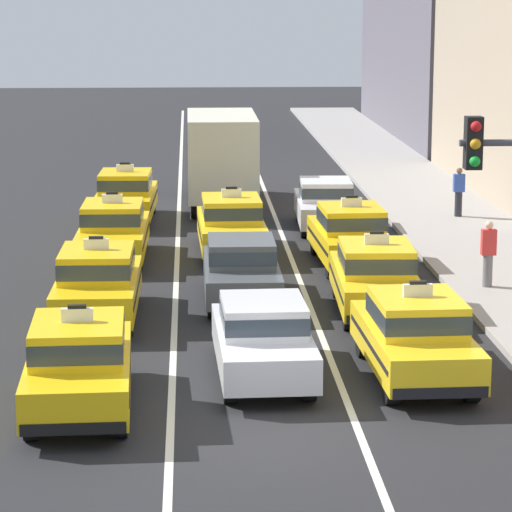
% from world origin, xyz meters
% --- Properties ---
extents(ground_plane, '(160.00, 160.00, 0.00)m').
position_xyz_m(ground_plane, '(0.00, 0.00, 0.00)').
color(ground_plane, '#232326').
extents(lane_stripe_left_center, '(0.14, 80.00, 0.01)m').
position_xyz_m(lane_stripe_left_center, '(-1.60, 20.00, 0.00)').
color(lane_stripe_left_center, silver).
rests_on(lane_stripe_left_center, ground).
extents(lane_stripe_center_right, '(0.14, 80.00, 0.01)m').
position_xyz_m(lane_stripe_center_right, '(1.60, 20.00, 0.00)').
color(lane_stripe_center_right, silver).
rests_on(lane_stripe_center_right, ground).
extents(sidewalk_curb, '(4.00, 90.00, 0.15)m').
position_xyz_m(sidewalk_curb, '(7.20, 15.00, 0.07)').
color(sidewalk_curb, '#9E9993').
rests_on(sidewalk_curb, ground).
extents(taxi_left_nearest, '(1.97, 4.62, 1.96)m').
position_xyz_m(taxi_left_nearest, '(-3.22, 1.48, 0.88)').
color(taxi_left_nearest, black).
rests_on(taxi_left_nearest, ground).
extents(taxi_left_second, '(1.85, 4.57, 1.96)m').
position_xyz_m(taxi_left_second, '(-3.34, 7.87, 0.88)').
color(taxi_left_second, black).
rests_on(taxi_left_second, ground).
extents(taxi_left_third, '(1.87, 4.58, 1.96)m').
position_xyz_m(taxi_left_third, '(-3.35, 14.31, 0.88)').
color(taxi_left_third, black).
rests_on(taxi_left_third, ground).
extents(taxi_left_fourth, '(1.94, 4.61, 1.96)m').
position_xyz_m(taxi_left_fourth, '(-3.30, 20.47, 0.88)').
color(taxi_left_fourth, black).
rests_on(taxi_left_fourth, ground).
extents(sedan_center_nearest, '(1.89, 4.35, 1.58)m').
position_xyz_m(sedan_center_nearest, '(0.15, 3.16, 0.85)').
color(sedan_center_nearest, black).
rests_on(sedan_center_nearest, ground).
extents(sedan_center_second, '(1.78, 4.31, 1.58)m').
position_xyz_m(sedan_center_second, '(-0.01, 9.29, 0.85)').
color(sedan_center_second, black).
rests_on(sedan_center_second, ground).
extents(taxi_center_third, '(1.92, 4.60, 1.96)m').
position_xyz_m(taxi_center_third, '(-0.06, 15.09, 0.88)').
color(taxi_center_third, black).
rests_on(taxi_center_third, ground).
extents(box_truck_center_fourth, '(2.31, 6.96, 3.27)m').
position_xyz_m(box_truck_center_fourth, '(-0.12, 23.38, 1.78)').
color(box_truck_center_fourth, black).
rests_on(box_truck_center_fourth, ground).
extents(taxi_right_nearest, '(1.95, 4.61, 1.96)m').
position_xyz_m(taxi_right_nearest, '(3.07, 3.03, 0.88)').
color(taxi_right_nearest, black).
rests_on(taxi_right_nearest, ground).
extents(taxi_right_second, '(1.97, 4.62, 1.96)m').
position_xyz_m(taxi_right_second, '(3.05, 8.14, 0.88)').
color(taxi_right_second, black).
rests_on(taxi_right_second, ground).
extents(taxi_right_third, '(1.95, 4.61, 1.96)m').
position_xyz_m(taxi_right_third, '(3.12, 13.34, 0.88)').
color(taxi_right_third, black).
rests_on(taxi_right_third, ground).
extents(sedan_right_fourth, '(1.91, 4.36, 1.58)m').
position_xyz_m(sedan_right_fourth, '(3.03, 18.83, 0.85)').
color(sedan_right_fourth, black).
rests_on(sedan_right_fourth, ground).
extents(pedestrian_near_crosswalk, '(0.36, 0.24, 1.60)m').
position_xyz_m(pedestrian_near_crosswalk, '(7.52, 20.10, 0.96)').
color(pedestrian_near_crosswalk, '#23232D').
rests_on(pedestrian_near_crosswalk, sidewalk_curb).
extents(pedestrian_mid_block, '(0.36, 0.24, 1.65)m').
position_xyz_m(pedestrian_mid_block, '(6.14, 10.07, 0.99)').
color(pedestrian_mid_block, slate).
rests_on(pedestrian_mid_block, sidewalk_curb).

